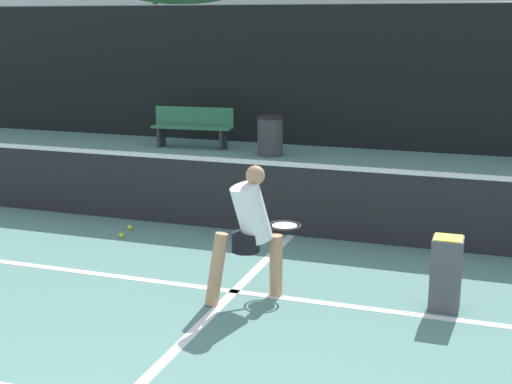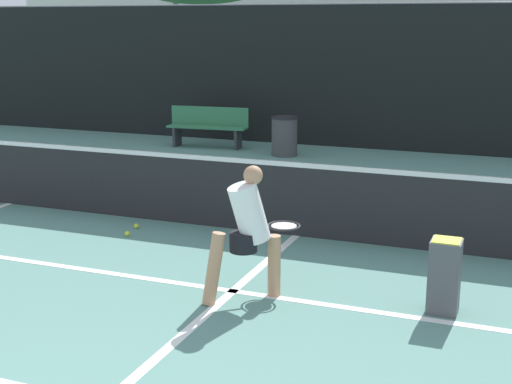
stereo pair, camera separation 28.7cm
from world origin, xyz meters
TOP-DOWN VIEW (x-y plane):
  - court_service_line at (0.00, 4.43)m, footprint 8.25×0.10m
  - court_center_mark at (0.00, 4.28)m, footprint 0.10×4.42m
  - net at (0.00, 6.49)m, footprint 11.09×0.09m
  - fence_back at (0.00, 13.11)m, footprint 24.00×0.06m
  - player_practicing at (0.22, 4.31)m, footprint 0.84×1.07m
  - tennis_ball_scattered_2 at (-2.07, 6.03)m, footprint 0.07×0.07m
  - tennis_ball_scattered_3 at (-1.99, 5.69)m, footprint 0.07×0.07m
  - ball_hopper at (2.04, 4.67)m, footprint 0.28×0.28m
  - courtside_bench at (-3.82, 12.04)m, footprint 1.78×0.53m
  - trash_bin at (-1.96, 11.68)m, footprint 0.54×0.54m
  - building_far at (0.00, 25.28)m, footprint 36.00×2.40m

SIDE VIEW (x-z plane):
  - court_service_line at x=0.00m, z-range 0.00..0.01m
  - court_center_mark at x=0.00m, z-range 0.00..0.01m
  - tennis_ball_scattered_2 at x=-2.07m, z-range 0.00..0.07m
  - tennis_ball_scattered_3 at x=-1.99m, z-range 0.00..0.07m
  - ball_hopper at x=2.04m, z-range 0.02..0.73m
  - trash_bin at x=-1.96m, z-range 0.00..0.80m
  - courtside_bench at x=-3.82m, z-range 0.04..0.90m
  - net at x=0.00m, z-range -0.02..1.05m
  - player_practicing at x=0.22m, z-range 0.05..1.39m
  - fence_back at x=0.00m, z-range -0.01..3.02m
  - building_far at x=0.00m, z-range 0.00..5.30m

